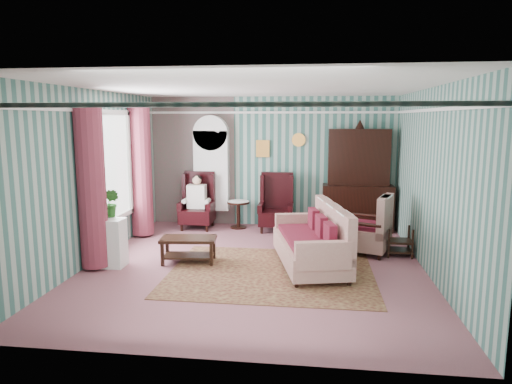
# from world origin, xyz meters

# --- Properties ---
(floor) EXTENTS (6.00, 6.00, 0.00)m
(floor) POSITION_xyz_m (0.00, 0.00, 0.00)
(floor) COLOR #97585E
(floor) RESTS_ON ground
(room_shell) EXTENTS (5.53, 6.02, 2.91)m
(room_shell) POSITION_xyz_m (-0.62, 0.18, 2.01)
(room_shell) COLOR #39675E
(room_shell) RESTS_ON ground
(bookcase) EXTENTS (0.80, 0.28, 2.24)m
(bookcase) POSITION_xyz_m (-1.35, 2.84, 1.12)
(bookcase) COLOR white
(bookcase) RESTS_ON floor
(dresser_hutch) EXTENTS (1.50, 0.56, 2.36)m
(dresser_hutch) POSITION_xyz_m (1.90, 2.72, 1.18)
(dresser_hutch) COLOR black
(dresser_hutch) RESTS_ON floor
(wingback_left) EXTENTS (0.76, 0.80, 1.25)m
(wingback_left) POSITION_xyz_m (-1.60, 2.45, 0.62)
(wingback_left) COLOR black
(wingback_left) RESTS_ON floor
(wingback_right) EXTENTS (0.76, 0.80, 1.25)m
(wingback_right) POSITION_xyz_m (0.15, 2.45, 0.62)
(wingback_right) COLOR black
(wingback_right) RESTS_ON floor
(seated_woman) EXTENTS (0.44, 0.40, 1.18)m
(seated_woman) POSITION_xyz_m (-1.60, 2.45, 0.59)
(seated_woman) COLOR silver
(seated_woman) RESTS_ON floor
(round_side_table) EXTENTS (0.50, 0.50, 0.60)m
(round_side_table) POSITION_xyz_m (-0.70, 2.60, 0.30)
(round_side_table) COLOR black
(round_side_table) RESTS_ON floor
(nest_table) EXTENTS (0.45, 0.38, 0.54)m
(nest_table) POSITION_xyz_m (2.47, 0.90, 0.27)
(nest_table) COLOR black
(nest_table) RESTS_ON floor
(plant_stand) EXTENTS (0.55, 0.35, 0.80)m
(plant_stand) POSITION_xyz_m (-2.40, -0.30, 0.40)
(plant_stand) COLOR silver
(plant_stand) RESTS_ON floor
(rug) EXTENTS (3.20, 2.60, 0.01)m
(rug) POSITION_xyz_m (0.30, -0.30, 0.01)
(rug) COLOR #471C17
(rug) RESTS_ON floor
(sofa) EXTENTS (1.53, 2.27, 1.14)m
(sofa) POSITION_xyz_m (0.90, 0.08, 0.57)
(sofa) COLOR beige
(sofa) RESTS_ON floor
(floral_armchair) EXTENTS (1.03, 1.10, 1.06)m
(floral_armchair) POSITION_xyz_m (1.90, 1.02, 0.53)
(floral_armchair) COLOR #C4B098
(floral_armchair) RESTS_ON floor
(coffee_table) EXTENTS (0.97, 0.59, 0.43)m
(coffee_table) POSITION_xyz_m (-1.14, 0.06, 0.22)
(coffee_table) COLOR black
(coffee_table) RESTS_ON floor
(potted_plant_a) EXTENTS (0.42, 0.40, 0.37)m
(potted_plant_a) POSITION_xyz_m (-2.43, -0.37, 0.99)
(potted_plant_a) COLOR #184D18
(potted_plant_a) RESTS_ON plant_stand
(potted_plant_b) EXTENTS (0.31, 0.27, 0.48)m
(potted_plant_b) POSITION_xyz_m (-2.37, -0.15, 1.04)
(potted_plant_b) COLOR #1B4916
(potted_plant_b) RESTS_ON plant_stand
(potted_plant_c) EXTENTS (0.23, 0.23, 0.39)m
(potted_plant_c) POSITION_xyz_m (-2.53, -0.21, 0.99)
(potted_plant_c) COLOR #23541A
(potted_plant_c) RESTS_ON plant_stand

